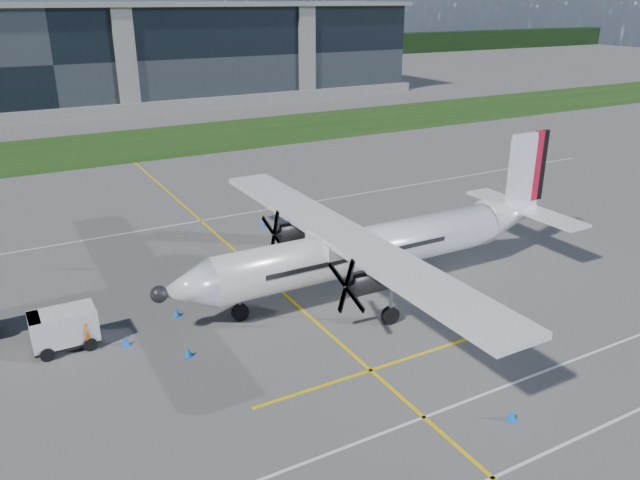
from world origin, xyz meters
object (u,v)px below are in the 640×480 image
object	(u,v)px
ground_crew_person	(88,329)
safety_cone_fwd	(126,341)
pylon_east	(314,2)
baggage_tug	(64,330)
safety_cone_nose_port	(188,352)
safety_cone_portwing	(512,415)
turboprop_aircraft	(379,222)
safety_cone_nose_stbd	(177,312)
safety_cone_stbdwing	(263,223)

from	to	relation	value
ground_crew_person	safety_cone_fwd	size ratio (longest dim) A/B	4.30
pylon_east	baggage_tug	xyz separation A→B (m)	(-94.05, -146.89, -14.01)
pylon_east	safety_cone_nose_port	world-z (taller)	pylon_east
safety_cone_fwd	safety_cone_portwing	size ratio (longest dim) A/B	1.00
turboprop_aircraft	safety_cone_portwing	xyz separation A→B (m)	(-2.32, -13.40, -3.86)
safety_cone_nose_stbd	safety_cone_stbdwing	world-z (taller)	same
safety_cone_nose_stbd	turboprop_aircraft	bearing A→B (deg)	-10.20
pylon_east	safety_cone_fwd	xyz separation A→B (m)	(-91.44, -148.16, -14.75)
turboprop_aircraft	safety_cone_portwing	bearing A→B (deg)	-99.84
safety_cone_nose_port	safety_cone_nose_stbd	bearing A→B (deg)	80.25
safety_cone_fwd	pylon_east	bearing A→B (deg)	58.32
baggage_tug	safety_cone_nose_stbd	xyz separation A→B (m)	(5.76, 0.50, -0.74)
safety_cone_nose_port	safety_cone_portwing	size ratio (longest dim) A/B	1.00
pylon_east	safety_cone_portwing	size ratio (longest dim) A/B	60.00
turboprop_aircraft	safety_cone_portwing	size ratio (longest dim) A/B	54.77
ground_crew_person	safety_cone_nose_port	size ratio (longest dim) A/B	4.30
safety_cone_nose_stbd	safety_cone_nose_port	xyz separation A→B (m)	(-0.74, -4.28, 0.00)
ground_crew_person	safety_cone_portwing	size ratio (longest dim) A/B	4.30
turboprop_aircraft	baggage_tug	xyz separation A→B (m)	(-17.42, 1.60, -3.12)
safety_cone_nose_stbd	safety_cone_nose_port	bearing A→B (deg)	-99.75
baggage_tug	ground_crew_person	bearing A→B (deg)	-35.65
turboprop_aircraft	ground_crew_person	xyz separation A→B (m)	(-16.42, 0.88, -3.03)
safety_cone_fwd	safety_cone_stbdwing	bearing A→B (deg)	43.92
safety_cone_nose_stbd	safety_cone_nose_port	distance (m)	4.35
safety_cone_portwing	safety_cone_stbdwing	size ratio (longest dim) A/B	1.00
safety_cone_nose_stbd	safety_cone_nose_port	size ratio (longest dim) A/B	1.00
pylon_east	safety_cone_nose_port	bearing A→B (deg)	-120.58
baggage_tug	safety_cone_portwing	size ratio (longest dim) A/B	6.57
baggage_tug	safety_cone_portwing	xyz separation A→B (m)	(15.10, -15.00, -0.74)
safety_cone_portwing	safety_cone_nose_port	bearing A→B (deg)	131.95
safety_cone_nose_stbd	safety_cone_fwd	distance (m)	3.61
safety_cone_fwd	safety_cone_portwing	world-z (taller)	same
baggage_tug	safety_cone_fwd	xyz separation A→B (m)	(2.61, -1.27, -0.74)
pylon_east	baggage_tug	size ratio (longest dim) A/B	9.13
safety_cone_stbdwing	safety_cone_portwing	bearing A→B (deg)	-91.46
safety_cone_nose_port	safety_cone_stbdwing	size ratio (longest dim) A/B	1.00
safety_cone_nose_port	safety_cone_stbdwing	world-z (taller)	same
turboprop_aircraft	ground_crew_person	size ratio (longest dim) A/B	12.73
turboprop_aircraft	safety_cone_fwd	distance (m)	15.31
baggage_tug	safety_cone_portwing	distance (m)	21.30
turboprop_aircraft	pylon_east	bearing A→B (deg)	62.70
safety_cone_nose_stbd	safety_cone_fwd	xyz separation A→B (m)	(-3.15, -1.77, 0.00)
turboprop_aircraft	safety_cone_fwd	xyz separation A→B (m)	(-14.81, 0.33, -3.86)
safety_cone_stbdwing	turboprop_aircraft	bearing A→B (deg)	-82.77
safety_cone_fwd	safety_cone_portwing	xyz separation A→B (m)	(12.49, -13.73, 0.00)
pylon_east	safety_cone_fwd	size ratio (longest dim) A/B	60.00
turboprop_aircraft	baggage_tug	distance (m)	17.77
turboprop_aircraft	baggage_tug	size ratio (longest dim) A/B	8.34
baggage_tug	safety_cone_nose_port	world-z (taller)	baggage_tug
ground_crew_person	safety_cone_nose_stbd	world-z (taller)	ground_crew_person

